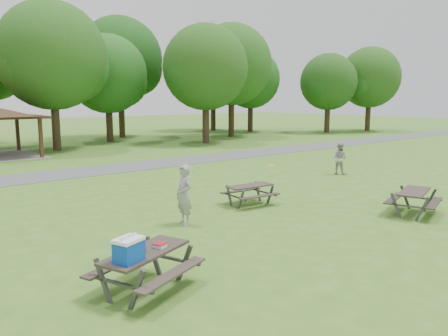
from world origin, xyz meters
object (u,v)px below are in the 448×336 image
picnic_table_near (140,256)px  frisbee_thrower (184,195)px  picnic_table_middle (250,190)px  frisbee_catcher (339,158)px

picnic_table_near → frisbee_thrower: (3.49, 3.50, 0.14)m
picnic_table_near → picnic_table_middle: 7.99m
picnic_table_near → frisbee_thrower: 4.95m
frisbee_thrower → frisbee_catcher: bearing=105.6°
picnic_table_near → frisbee_catcher: (14.98, 5.93, 0.02)m
frisbee_thrower → frisbee_catcher: 11.74m
picnic_table_middle → frisbee_thrower: 3.44m
picnic_table_near → picnic_table_middle: (6.86, 4.09, -0.24)m
picnic_table_middle → frisbee_catcher: (8.12, 1.83, 0.26)m
picnic_table_near → frisbee_thrower: bearing=45.1°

